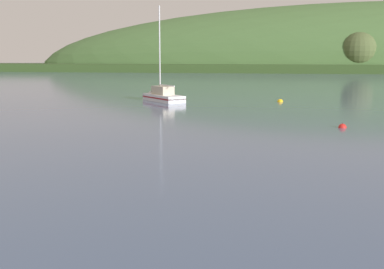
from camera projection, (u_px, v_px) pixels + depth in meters
far_shoreline_hill at (382, 71)px, 217.53m from camera, size 445.92×114.74×64.22m
sailboat_midwater_white at (160, 98)px, 61.93m from camera, size 7.89×7.62×13.51m
mooring_buoy_midchannel at (280, 102)px, 60.46m from camera, size 0.75×0.75×0.83m
mooring_buoy_far_upstream at (342, 128)px, 37.57m from camera, size 0.66×0.66×0.74m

